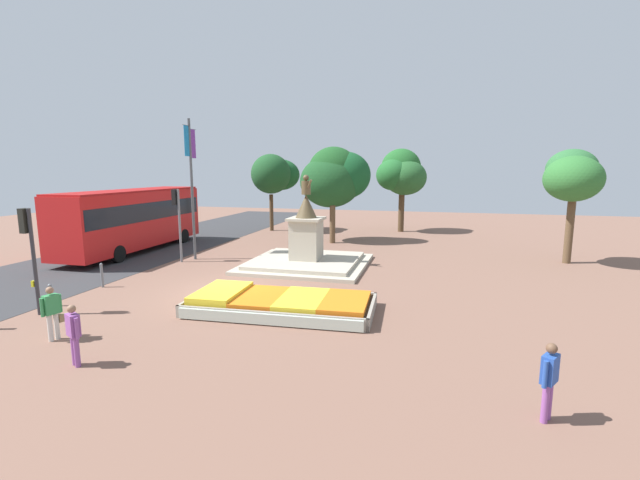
{
  "coord_description": "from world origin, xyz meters",
  "views": [
    {
      "loc": [
        7.48,
        -14.83,
        4.73
      ],
      "look_at": [
        3.03,
        2.37,
        1.82
      ],
      "focal_mm": 24.0,
      "sensor_mm": 36.0,
      "label": 1
    }
  ],
  "objects_px": {
    "flower_planter": "(279,304)",
    "traffic_light_mid_block": "(177,211)",
    "traffic_light_near_crossing": "(30,242)",
    "city_bus": "(133,216)",
    "kerb_bollard_mid_a": "(51,294)",
    "pedestrian_crossing_plaza": "(74,331)",
    "pedestrian_with_handbag": "(53,311)",
    "kerb_bollard_mid_b": "(102,275)",
    "banner_pole": "(192,183)",
    "pedestrian_near_planter": "(549,377)",
    "statue_monument": "(306,251)"
  },
  "relations": [
    {
      "from": "flower_planter",
      "to": "traffic_light_mid_block",
      "type": "bearing_deg",
      "value": 141.34
    },
    {
      "from": "traffic_light_near_crossing",
      "to": "traffic_light_mid_block",
      "type": "distance_m",
      "value": 8.5
    },
    {
      "from": "city_bus",
      "to": "kerb_bollard_mid_a",
      "type": "distance_m",
      "value": 10.47
    },
    {
      "from": "traffic_light_mid_block",
      "to": "kerb_bollard_mid_a",
      "type": "relative_size",
      "value": 4.71
    },
    {
      "from": "pedestrian_crossing_plaza",
      "to": "traffic_light_mid_block",
      "type": "bearing_deg",
      "value": 110.98
    },
    {
      "from": "pedestrian_with_handbag",
      "to": "kerb_bollard_mid_b",
      "type": "xyz_separation_m",
      "value": [
        -2.75,
        4.95,
        -0.34
      ]
    },
    {
      "from": "banner_pole",
      "to": "pedestrian_with_handbag",
      "type": "xyz_separation_m",
      "value": [
        2.04,
        -10.89,
        -3.18
      ]
    },
    {
      "from": "kerb_bollard_mid_a",
      "to": "kerb_bollard_mid_b",
      "type": "distance_m",
      "value": 2.51
    },
    {
      "from": "pedestrian_near_planter",
      "to": "pedestrian_crossing_plaza",
      "type": "height_order",
      "value": "pedestrian_near_planter"
    },
    {
      "from": "statue_monument",
      "to": "kerb_bollard_mid_a",
      "type": "relative_size",
      "value": 7.39
    },
    {
      "from": "banner_pole",
      "to": "traffic_light_mid_block",
      "type": "bearing_deg",
      "value": -119.22
    },
    {
      "from": "pedestrian_near_planter",
      "to": "statue_monument",
      "type": "bearing_deg",
      "value": 124.92
    },
    {
      "from": "pedestrian_near_planter",
      "to": "kerb_bollard_mid_b",
      "type": "bearing_deg",
      "value": 159.01
    },
    {
      "from": "flower_planter",
      "to": "traffic_light_mid_block",
      "type": "height_order",
      "value": "traffic_light_mid_block"
    },
    {
      "from": "traffic_light_mid_block",
      "to": "pedestrian_crossing_plaza",
      "type": "xyz_separation_m",
      "value": [
        4.33,
        -11.29,
        -1.75
      ]
    },
    {
      "from": "kerb_bollard_mid_a",
      "to": "traffic_light_near_crossing",
      "type": "bearing_deg",
      "value": -71.16
    },
    {
      "from": "statue_monument",
      "to": "pedestrian_with_handbag",
      "type": "xyz_separation_m",
      "value": [
        -4.18,
        -10.89,
        0.11
      ]
    },
    {
      "from": "city_bus",
      "to": "kerb_bollard_mid_a",
      "type": "xyz_separation_m",
      "value": [
        3.94,
        -9.56,
        -1.64
      ]
    },
    {
      "from": "traffic_light_near_crossing",
      "to": "kerb_bollard_mid_b",
      "type": "relative_size",
      "value": 3.5
    },
    {
      "from": "pedestrian_crossing_plaza",
      "to": "kerb_bollard_mid_b",
      "type": "bearing_deg",
      "value": 126.92
    },
    {
      "from": "pedestrian_crossing_plaza",
      "to": "traffic_light_near_crossing",
      "type": "bearing_deg",
      "value": 146.77
    },
    {
      "from": "pedestrian_crossing_plaza",
      "to": "statue_monument",
      "type": "bearing_deg",
      "value": 79.1
    },
    {
      "from": "city_bus",
      "to": "kerb_bollard_mid_b",
      "type": "xyz_separation_m",
      "value": [
        3.89,
        -7.05,
        -1.54
      ]
    },
    {
      "from": "banner_pole",
      "to": "pedestrian_with_handbag",
      "type": "bearing_deg",
      "value": -79.4
    },
    {
      "from": "banner_pole",
      "to": "kerb_bollard_mid_a",
      "type": "bearing_deg",
      "value": -94.46
    },
    {
      "from": "pedestrian_with_handbag",
      "to": "pedestrian_near_planter",
      "type": "distance_m",
      "value": 12.4
    },
    {
      "from": "flower_planter",
      "to": "banner_pole",
      "type": "distance_m",
      "value": 10.76
    },
    {
      "from": "banner_pole",
      "to": "pedestrian_near_planter",
      "type": "height_order",
      "value": "banner_pole"
    },
    {
      "from": "statue_monument",
      "to": "pedestrian_crossing_plaza",
      "type": "relative_size",
      "value": 3.82
    },
    {
      "from": "banner_pole",
      "to": "kerb_bollard_mid_b",
      "type": "xyz_separation_m",
      "value": [
        -0.71,
        -5.93,
        -3.52
      ]
    },
    {
      "from": "banner_pole",
      "to": "city_bus",
      "type": "height_order",
      "value": "banner_pole"
    },
    {
      "from": "traffic_light_mid_block",
      "to": "kerb_bollard_mid_b",
      "type": "relative_size",
      "value": 3.74
    },
    {
      "from": "flower_planter",
      "to": "banner_pole",
      "type": "relative_size",
      "value": 0.87
    },
    {
      "from": "city_bus",
      "to": "kerb_bollard_mid_a",
      "type": "height_order",
      "value": "city_bus"
    },
    {
      "from": "pedestrian_with_handbag",
      "to": "pedestrian_crossing_plaza",
      "type": "relative_size",
      "value": 1.0
    },
    {
      "from": "statue_monument",
      "to": "pedestrian_with_handbag",
      "type": "height_order",
      "value": "statue_monument"
    },
    {
      "from": "statue_monument",
      "to": "kerb_bollard_mid_b",
      "type": "height_order",
      "value": "statue_monument"
    },
    {
      "from": "city_bus",
      "to": "pedestrian_with_handbag",
      "type": "bearing_deg",
      "value": -61.06
    },
    {
      "from": "pedestrian_with_handbag",
      "to": "traffic_light_near_crossing",
      "type": "bearing_deg",
      "value": 146.17
    },
    {
      "from": "traffic_light_near_crossing",
      "to": "pedestrian_with_handbag",
      "type": "distance_m",
      "value": 3.3
    },
    {
      "from": "statue_monument",
      "to": "traffic_light_near_crossing",
      "type": "relative_size",
      "value": 1.68
    },
    {
      "from": "pedestrian_with_handbag",
      "to": "kerb_bollard_mid_a",
      "type": "relative_size",
      "value": 1.94
    },
    {
      "from": "flower_planter",
      "to": "pedestrian_crossing_plaza",
      "type": "relative_size",
      "value": 4.12
    },
    {
      "from": "flower_planter",
      "to": "traffic_light_near_crossing",
      "type": "xyz_separation_m",
      "value": [
        -7.66,
        -2.32,
        2.17
      ]
    },
    {
      "from": "flower_planter",
      "to": "kerb_bollard_mid_a",
      "type": "distance_m",
      "value": 8.09
    },
    {
      "from": "traffic_light_mid_block",
      "to": "kerb_bollard_mid_a",
      "type": "xyz_separation_m",
      "value": [
        -0.23,
        -7.67,
        -2.21
      ]
    },
    {
      "from": "traffic_light_near_crossing",
      "to": "traffic_light_mid_block",
      "type": "height_order",
      "value": "traffic_light_mid_block"
    },
    {
      "from": "city_bus",
      "to": "pedestrian_crossing_plaza",
      "type": "bearing_deg",
      "value": -57.2
    },
    {
      "from": "pedestrian_crossing_plaza",
      "to": "flower_planter",
      "type": "bearing_deg",
      "value": 56.46
    },
    {
      "from": "traffic_light_mid_block",
      "to": "traffic_light_near_crossing",
      "type": "bearing_deg",
      "value": -89.62
    }
  ]
}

